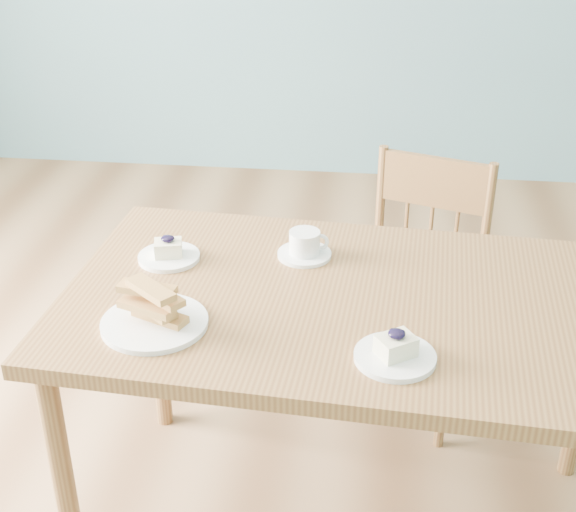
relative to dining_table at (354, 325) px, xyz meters
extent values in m
cube|color=#996E47|center=(-0.07, 0.06, -0.67)|extent=(5.00, 5.00, 0.01)
cube|color=brown|center=(0.00, 0.00, 0.05)|extent=(1.43, 0.88, 0.04)
cylinder|color=brown|center=(-0.65, -0.29, -0.32)|extent=(0.05, 0.05, 0.70)
cylinder|color=brown|center=(-0.61, 0.38, -0.32)|extent=(0.05, 0.05, 0.70)
cube|color=brown|center=(0.17, 0.56, -0.28)|extent=(0.47, 0.46, 0.04)
cylinder|color=brown|center=(-0.04, 0.46, -0.48)|extent=(0.03, 0.03, 0.37)
cylinder|color=brown|center=(0.27, 0.36, -0.48)|extent=(0.03, 0.03, 0.37)
cylinder|color=brown|center=(0.06, 0.76, -0.48)|extent=(0.03, 0.03, 0.37)
cylinder|color=brown|center=(0.37, 0.66, -0.48)|extent=(0.03, 0.03, 0.37)
cylinder|color=brown|center=(0.05, 0.77, -0.05)|extent=(0.03, 0.03, 0.43)
cylinder|color=brown|center=(0.38, 0.66, -0.05)|extent=(0.03, 0.03, 0.43)
cube|color=brown|center=(0.22, 0.72, 0.08)|extent=(0.32, 0.12, 0.16)
cylinder|color=brown|center=(0.14, 0.74, -0.13)|extent=(0.01, 0.01, 0.25)
cylinder|color=brown|center=(0.22, 0.72, -0.13)|extent=(0.01, 0.01, 0.25)
cylinder|color=brown|center=(0.30, 0.69, -0.13)|extent=(0.01, 0.01, 0.25)
cylinder|color=white|center=(0.09, -0.23, 0.08)|extent=(0.17, 0.17, 0.01)
cube|color=beige|center=(0.09, -0.23, 0.11)|extent=(0.10, 0.09, 0.04)
ellipsoid|color=black|center=(0.09, -0.23, 0.14)|extent=(0.04, 0.04, 0.02)
sphere|color=black|center=(0.10, -0.23, 0.14)|extent=(0.02, 0.02, 0.02)
sphere|color=black|center=(0.08, -0.23, 0.14)|extent=(0.02, 0.02, 0.02)
sphere|color=black|center=(0.09, -0.24, 0.14)|extent=(0.02, 0.02, 0.02)
cylinder|color=white|center=(-0.48, 0.14, 0.08)|extent=(0.16, 0.16, 0.01)
cube|color=beige|center=(-0.48, 0.14, 0.11)|extent=(0.08, 0.07, 0.04)
ellipsoid|color=black|center=(-0.48, 0.14, 0.13)|extent=(0.03, 0.03, 0.02)
sphere|color=black|center=(-0.47, 0.14, 0.13)|extent=(0.01, 0.01, 0.01)
sphere|color=black|center=(-0.49, 0.15, 0.13)|extent=(0.01, 0.01, 0.01)
sphere|color=black|center=(-0.48, 0.13, 0.13)|extent=(0.01, 0.01, 0.01)
cylinder|color=white|center=(-0.14, 0.19, 0.08)|extent=(0.14, 0.14, 0.01)
cylinder|color=white|center=(-0.14, 0.19, 0.11)|extent=(0.09, 0.09, 0.06)
cylinder|color=olive|center=(-0.14, 0.19, 0.14)|extent=(0.07, 0.07, 0.00)
torus|color=white|center=(-0.10, 0.20, 0.11)|extent=(0.05, 0.02, 0.05)
cylinder|color=white|center=(-0.44, -0.17, 0.08)|extent=(0.24, 0.24, 0.01)
camera|label=1|loc=(0.03, -1.61, 1.06)|focal=50.00mm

